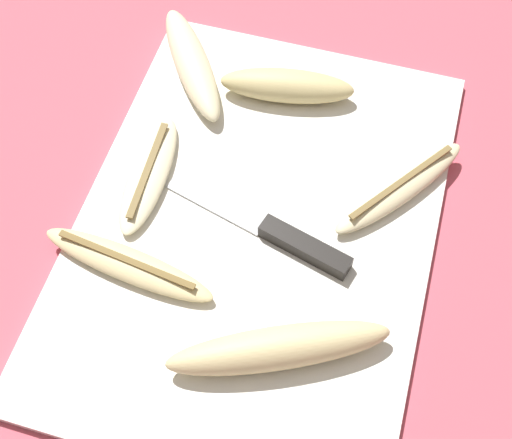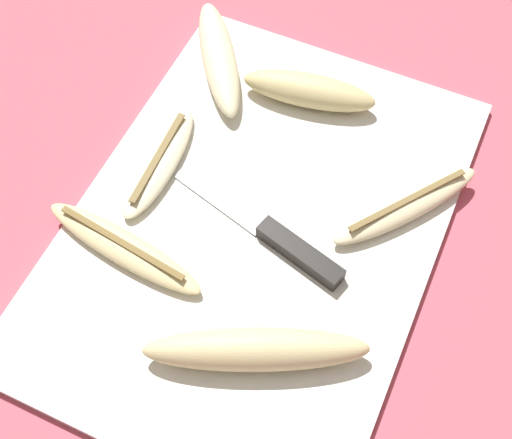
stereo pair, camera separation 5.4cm
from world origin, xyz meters
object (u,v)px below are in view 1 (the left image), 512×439
banana_spotted_left (287,86)px  banana_cream_curved (400,187)px  banana_pale_long (192,63)px  knife (289,239)px  banana_mellow_near (279,348)px  banana_ripe_center (128,264)px  banana_bright_far (149,174)px

banana_spotted_left → banana_cream_curved: (-0.10, -0.15, -0.01)m
banana_spotted_left → banana_pale_long: 0.12m
banana_cream_curved → knife: bearing=133.4°
banana_mellow_near → banana_ripe_center: size_ratio=1.09×
banana_bright_far → banana_spotted_left: size_ratio=0.99×
banana_bright_far → banana_spotted_left: 0.19m
banana_ripe_center → banana_pale_long: banana_pale_long is taller
knife → banana_ripe_center: 0.16m
knife → banana_spotted_left: bearing=30.9°
knife → banana_spotted_left: size_ratio=1.34×
banana_ripe_center → banana_pale_long: size_ratio=1.11×
banana_spotted_left → banana_pale_long: size_ratio=0.92×
banana_bright_far → banana_cream_curved: size_ratio=0.95×
banana_mellow_near → banana_ripe_center: 0.17m
banana_cream_curved → banana_ripe_center: bearing=124.1°
banana_spotted_left → banana_cream_curved: bearing=-122.7°
knife → banana_cream_curved: (0.09, -0.10, 0.00)m
banana_pale_long → banana_spotted_left: bearing=-92.3°
banana_spotted_left → knife: bearing=-164.5°
banana_ripe_center → banana_cream_curved: bearing=-55.9°
banana_mellow_near → banana_cream_curved: bearing=-19.7°
banana_ripe_center → banana_pale_long: (0.27, 0.02, 0.01)m
knife → banana_ripe_center: bearing=132.0°
banana_mellow_near → banana_ripe_center: (0.05, 0.17, -0.01)m
banana_cream_curved → banana_mellow_near: 0.22m
banana_pale_long → banana_mellow_near: bearing=-148.6°
banana_cream_curved → banana_pale_long: banana_pale_long is taller
knife → banana_mellow_near: size_ratio=1.02×
banana_bright_far → banana_ripe_center: 0.11m
knife → banana_spotted_left: (0.19, 0.05, 0.01)m
banana_cream_curved → banana_bright_far: bearing=102.2°
banana_spotted_left → banana_pale_long: (0.00, 0.12, -0.00)m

